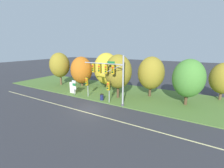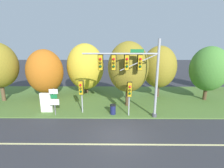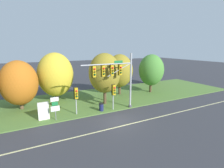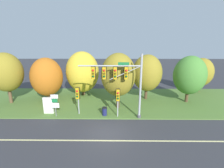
# 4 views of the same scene
# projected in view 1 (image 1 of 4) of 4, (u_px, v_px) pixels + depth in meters

# --- Properties ---
(ground_plane) EXTENTS (160.00, 160.00, 0.00)m
(ground_plane) POSITION_uv_depth(u_px,v_px,m) (91.00, 109.00, 19.64)
(ground_plane) COLOR #333338
(lane_stripe) EXTENTS (36.00, 0.16, 0.01)m
(lane_stripe) POSITION_uv_depth(u_px,v_px,m) (85.00, 112.00, 18.63)
(lane_stripe) COLOR beige
(lane_stripe) RESTS_ON ground
(grass_verge) EXTENTS (48.00, 11.50, 0.10)m
(grass_verge) POSITION_uv_depth(u_px,v_px,m) (120.00, 92.00, 26.55)
(grass_verge) COLOR #517533
(grass_verge) RESTS_ON ground
(traffic_signal_mast) EXTENTS (6.48, 0.49, 6.77)m
(traffic_signal_mast) POSITION_uv_depth(u_px,v_px,m) (109.00, 73.00, 20.31)
(traffic_signal_mast) COLOR #9EA0A5
(traffic_signal_mast) RESTS_ON grass_verge
(pedestrian_signal_near_kerb) EXTENTS (0.46, 0.55, 3.16)m
(pedestrian_signal_near_kerb) POSITION_uv_depth(u_px,v_px,m) (87.00, 83.00, 23.63)
(pedestrian_signal_near_kerb) COLOR #9EA0A5
(pedestrian_signal_near_kerb) RESTS_ON grass_verge
(pedestrian_signal_further_along) EXTENTS (0.46, 0.55, 3.18)m
(pedestrian_signal_further_along) POSITION_uv_depth(u_px,v_px,m) (109.00, 87.00, 20.97)
(pedestrian_signal_further_along) COLOR #9EA0A5
(pedestrian_signal_further_along) RESTS_ON grass_verge
(route_sign_post) EXTENTS (0.88, 0.08, 2.53)m
(route_sign_post) POSITION_uv_depth(u_px,v_px,m) (74.00, 86.00, 24.58)
(route_sign_post) COLOR slate
(route_sign_post) RESTS_ON grass_verge
(tree_nearest_road) EXTENTS (4.05, 4.05, 6.71)m
(tree_nearest_road) POSITION_uv_depth(u_px,v_px,m) (60.00, 65.00, 30.99)
(tree_nearest_road) COLOR brown
(tree_nearest_road) RESTS_ON grass_verge
(tree_left_of_mast) EXTENTS (4.33, 4.33, 5.97)m
(tree_left_of_mast) POSITION_uv_depth(u_px,v_px,m) (82.00, 70.00, 30.27)
(tree_left_of_mast) COLOR brown
(tree_left_of_mast) RESTS_ON grass_verge
(tree_behind_signpost) EXTENTS (4.97, 4.97, 6.73)m
(tree_behind_signpost) POSITION_uv_depth(u_px,v_px,m) (106.00, 69.00, 29.70)
(tree_behind_signpost) COLOR #4C3823
(tree_behind_signpost) RESTS_ON grass_verge
(tree_mid_verge) EXTENTS (4.13, 4.13, 6.74)m
(tree_mid_verge) POSITION_uv_depth(u_px,v_px,m) (118.00, 72.00, 22.74)
(tree_mid_verge) COLOR #4C3823
(tree_mid_verge) RESTS_ON grass_verge
(tree_tall_centre) EXTENTS (4.12, 4.12, 6.38)m
(tree_tall_centre) POSITION_uv_depth(u_px,v_px,m) (151.00, 73.00, 23.49)
(tree_tall_centre) COLOR #4C3823
(tree_tall_centre) RESTS_ON grass_verge
(tree_right_far) EXTENTS (4.10, 4.10, 6.29)m
(tree_right_far) POSITION_uv_depth(u_px,v_px,m) (188.00, 78.00, 19.91)
(tree_right_far) COLOR #4C3823
(tree_right_far) RESTS_ON grass_verge
(tree_furthest_back) EXTENTS (3.70, 3.70, 5.62)m
(tree_furthest_back) POSITION_uv_depth(u_px,v_px,m) (223.00, 78.00, 22.01)
(tree_furthest_back) COLOR brown
(tree_furthest_back) RESTS_ON grass_verge
(info_kiosk) EXTENTS (1.10, 0.24, 1.90)m
(info_kiosk) POSITION_uv_depth(u_px,v_px,m) (73.00, 88.00, 25.85)
(info_kiosk) COLOR silver
(info_kiosk) RESTS_ON grass_verge
(trash_bin) EXTENTS (0.56, 0.56, 0.93)m
(trash_bin) POSITION_uv_depth(u_px,v_px,m) (102.00, 97.00, 22.47)
(trash_bin) COLOR #191E4C
(trash_bin) RESTS_ON grass_verge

